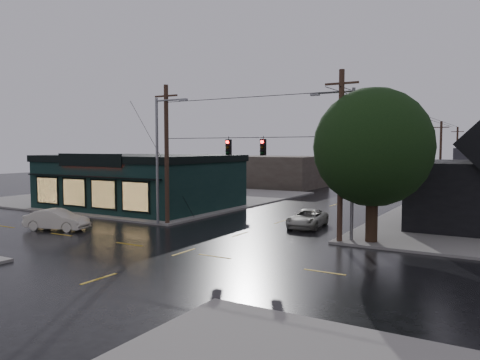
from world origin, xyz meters
The scene contains 15 objects.
ground_plane centered at (0.00, 0.00, 0.00)m, with size 160.00×160.00×0.00m, color black.
sidewalk_nw centered at (-20.00, 20.00, 0.07)m, with size 28.00×28.00×0.15m, color gray.
pizza_shop centered at (-15.00, 12.94, 2.56)m, with size 16.30×12.34×4.90m.
corner_tree centered at (8.15, 7.32, 5.66)m, with size 6.90×6.90×8.98m.
utility_pole_nw centered at (-6.50, 6.50, 0.00)m, with size 2.00×0.32×10.15m, color #301F15, non-canonical shape.
utility_pole_ne centered at (6.50, 6.50, 0.00)m, with size 2.00×0.32×10.15m, color #301F15, non-canonical shape.
utility_pole_far_a centered at (6.50, 28.00, 0.00)m, with size 2.00×0.32×9.65m, color #301F15, non-canonical shape.
utility_pole_far_b centered at (6.50, 48.00, 0.00)m, with size 2.00×0.32×9.15m, color #301F15, non-canonical shape.
utility_pole_far_c centered at (6.50, 68.00, 0.00)m, with size 2.00×0.32×9.15m, color #301F15, non-canonical shape.
span_signal_assembly centered at (0.10, 6.50, 5.70)m, with size 13.00×0.48×1.23m.
streetlight_nw centered at (-6.80, 5.80, 0.00)m, with size 5.40×0.30×9.15m, color slate, non-canonical shape.
streetlight_ne centered at (7.00, 7.20, 0.00)m, with size 5.40×0.30×9.15m, color slate, non-canonical shape.
bg_building_west centered at (-14.00, 40.00, 2.20)m, with size 12.00×10.00×4.40m, color #3A2F2A.
sedan_cream centered at (-11.64, 0.96, 0.72)m, with size 1.52×4.36×1.44m, color beige.
suv_silver centered at (2.70, 10.79, 0.63)m, with size 2.10×4.56×1.27m, color #A2A195.
Camera 1 is at (15.33, -19.94, 5.66)m, focal length 35.00 mm.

